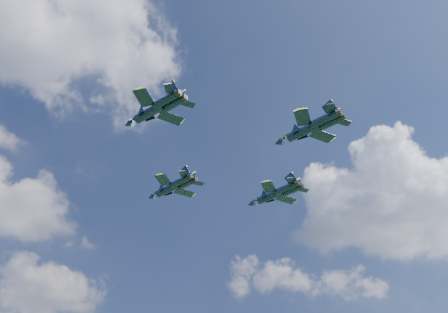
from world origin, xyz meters
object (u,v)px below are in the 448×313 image
jet_right (269,196)px  jet_slot (301,132)px  jet_lead (166,190)px  jet_left (148,113)px

jet_right → jet_slot: (-6.96, -21.28, -0.10)m
jet_lead → jet_left: size_ratio=0.99×
jet_left → jet_right: size_ratio=1.02×
jet_lead → jet_right: size_ratio=1.00×
jet_right → jet_slot: 22.39m
jet_right → jet_slot: jet_right is taller
jet_lead → jet_right: (18.59, -11.51, -2.44)m
jet_lead → jet_slot: bearing=-92.5°
jet_lead → jet_slot: size_ratio=0.99×
jet_lead → jet_left: 25.43m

